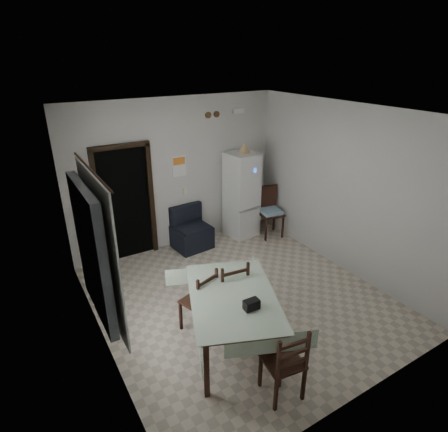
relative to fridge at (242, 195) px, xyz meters
The scene contains 25 objects.
ground 2.48m from the fridge, 123.71° to the right, with size 4.50×4.50×0.00m, color beige.
ceiling 3.07m from the fridge, 123.71° to the right, with size 4.20×4.50×0.02m, color white, non-canonical shape.
wall_back 1.44m from the fridge, 166.04° to the left, with size 4.20×0.02×2.90m, color beige, non-canonical shape.
wall_front 4.41m from the fridge, 107.12° to the right, with size 4.20×0.02×2.90m, color beige, non-canonical shape.
wall_left 3.94m from the fridge, 150.33° to the right, with size 0.02×4.50×2.90m, color beige, non-canonical shape.
wall_right 2.17m from the fridge, 67.17° to the right, with size 0.02×4.50×2.90m, color beige, non-canonical shape.
doorway 2.40m from the fridge, 167.38° to the left, with size 1.06×0.52×2.22m.
window_recess 4.10m from the fridge, 148.22° to the right, with size 0.10×1.20×1.60m, color silver.
curtain 4.01m from the fridge, 147.38° to the right, with size 0.02×1.45×1.85m, color silver.
curtain_rod 4.26m from the fridge, 147.30° to the right, with size 0.02×0.02×1.60m, color black.
calendar 1.47m from the fridge, 166.02° to the left, with size 0.28×0.02×0.40m, color white.
calendar_image 1.52m from the fridge, 166.28° to the left, with size 0.24×0.01×0.14m, color orange.
light_switch 1.20m from the fridge, 164.85° to the left, with size 0.08×0.02×0.12m, color beige.
vent_left 1.76m from the fridge, 152.56° to the left, with size 0.12×0.12×0.03m, color brown.
vent_right 1.71m from the fridge, 143.18° to the left, with size 0.12×0.12×0.03m, color brown.
emergency_light 1.69m from the fridge, 77.40° to the left, with size 0.25×0.07×0.09m, color white.
fridge is the anchor object (origin of this frame).
tan_cone 0.99m from the fridge, 13.06° to the left, with size 0.24×0.24×0.20m, color tan.
navy_seat 1.26m from the fridge, behind, with size 0.69×0.67×0.83m, color black, non-canonical shape.
corner_chair 0.72m from the fridge, 38.17° to the right, with size 0.46×0.46×1.06m, color black, non-canonical shape.
dining_table 3.45m from the fridge, 125.37° to the right, with size 1.05×1.61×0.84m, color #B0C8AB, non-canonical shape.
black_bag 3.67m from the fridge, 121.74° to the right, with size 0.19×0.11×0.12m, color black.
dining_chair_far_left 3.13m from the fridge, 134.47° to the right, with size 0.42×0.42×0.98m, color black, non-canonical shape.
dining_chair_far_right 2.89m from the fridge, 126.94° to the right, with size 0.44×0.44×1.03m, color black, non-canonical shape.
dining_chair_near_head 4.15m from the fridge, 117.07° to the right, with size 0.41×0.41×0.96m, color black, non-canonical shape.
Camera 1 is at (-2.77, -4.10, 3.62)m, focal length 30.00 mm.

